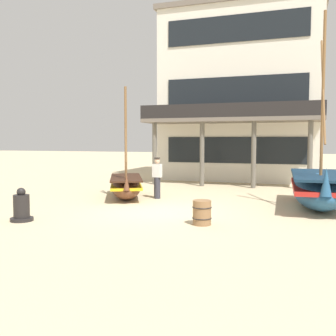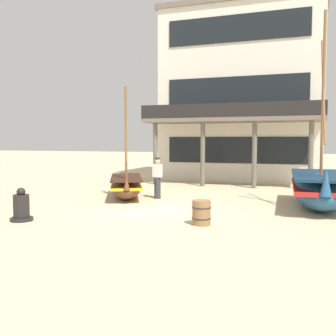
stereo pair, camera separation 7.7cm
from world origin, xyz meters
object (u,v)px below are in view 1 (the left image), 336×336
at_px(fishing_boat_near_left, 319,189).
at_px(harbor_building_main, 243,96).
at_px(capstan_winch, 22,208).
at_px(fishing_boat_centre_large, 126,186).
at_px(fisherman_by_hull, 157,178).
at_px(wooden_barrel, 202,213).

distance_m(fishing_boat_near_left, harbor_building_main, 12.03).
bearing_deg(capstan_winch, fishing_boat_near_left, 32.01).
relative_size(fishing_boat_near_left, fishing_boat_centre_large, 1.47).
distance_m(fishing_boat_centre_large, fisherman_by_hull, 1.35).
bearing_deg(fisherman_by_hull, capstan_winch, -112.45).
relative_size(fishing_boat_near_left, harbor_building_main, 0.65).
xyz_separation_m(fishing_boat_centre_large, fisherman_by_hull, (1.29, 0.25, 0.33)).
xyz_separation_m(fishing_boat_near_left, wooden_barrel, (-3.24, -4.06, -0.33)).
height_order(fishing_boat_centre_large, fisherman_by_hull, fishing_boat_centre_large).
bearing_deg(harbor_building_main, fishing_boat_centre_large, -107.57).
relative_size(fishing_boat_near_left, wooden_barrel, 9.50).
distance_m(fishing_boat_near_left, wooden_barrel, 5.20).
distance_m(fishing_boat_centre_large, wooden_barrel, 5.81).
xyz_separation_m(fisherman_by_hull, wooden_barrel, (2.93, -4.25, -0.48)).
bearing_deg(wooden_barrel, capstan_winch, -166.84).
bearing_deg(fishing_boat_near_left, fisherman_by_hull, 178.23).
xyz_separation_m(wooden_barrel, harbor_building_main, (-0.92, 14.42, 4.79)).
distance_m(fishing_boat_near_left, capstan_winch, 9.94).
height_order(fishing_boat_near_left, fisherman_by_hull, fishing_boat_near_left).
bearing_deg(harbor_building_main, wooden_barrel, -86.35).
relative_size(fishing_boat_centre_large, wooden_barrel, 6.45).
xyz_separation_m(capstan_winch, harbor_building_main, (4.27, 15.64, 4.75)).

